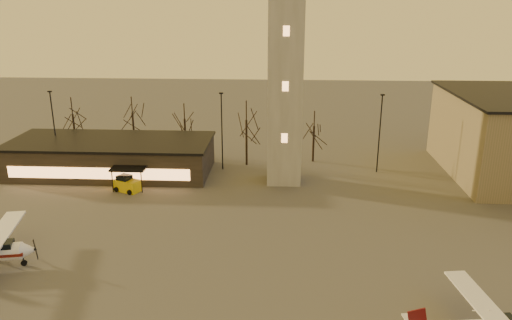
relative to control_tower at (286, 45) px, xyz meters
The scene contains 5 objects.
control_tower is the anchor object (origin of this frame).
terminal 26.24m from the control_tower, behind, with size 25.40×12.20×4.30m.
light_poles 10.97m from the control_tower, 63.48° to the left, with size 58.50×12.25×10.14m.
tree_row 19.48m from the control_tower, 146.24° to the left, with size 37.20×9.20×8.80m.
service_cart 24.35m from the control_tower, 166.46° to the right, with size 3.31×2.74×1.85m.
Camera 1 is at (-0.22, -27.58, 21.36)m, focal length 35.00 mm.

